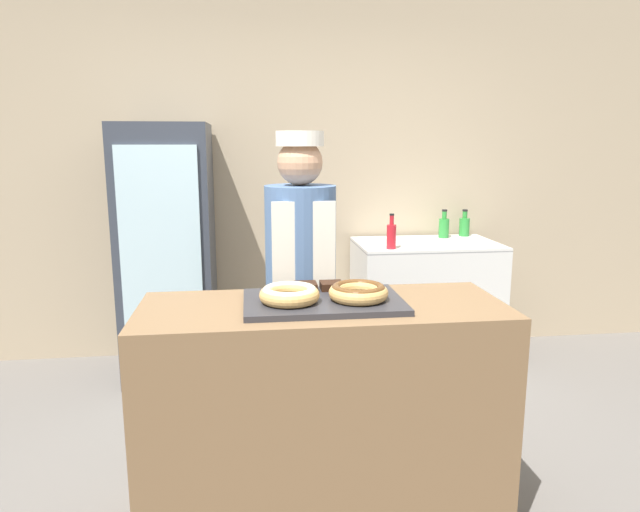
{
  "coord_description": "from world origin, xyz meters",
  "views": [
    {
      "loc": [
        -0.29,
        -2.19,
        1.59
      ],
      "look_at": [
        0.0,
        0.1,
        1.13
      ],
      "focal_mm": 32.0,
      "sensor_mm": 36.0,
      "label": 1
    }
  ],
  "objects_px": {
    "brownie_back_right": "(331,286)",
    "bottle_green_b": "(464,226)",
    "donut_light_glaze": "(289,294)",
    "chest_freezer": "(425,301)",
    "brownie_back_left": "(306,286)",
    "bottle_red": "(391,235)",
    "beverage_fridge": "(168,252)",
    "baker_person": "(301,291)",
    "donut_chocolate_glaze": "(358,291)",
    "bottle_green": "(444,227)",
    "serving_tray": "(323,302)"
  },
  "relations": [
    {
      "from": "donut_light_glaze",
      "to": "donut_chocolate_glaze",
      "type": "height_order",
      "value": "same"
    },
    {
      "from": "bottle_green_b",
      "to": "bottle_red",
      "type": "bearing_deg",
      "value": -146.35
    },
    {
      "from": "brownie_back_right",
      "to": "chest_freezer",
      "type": "distance_m",
      "value": 1.93
    },
    {
      "from": "serving_tray",
      "to": "bottle_green_b",
      "type": "xyz_separation_m",
      "value": [
        1.37,
        1.99,
        0.0
      ]
    },
    {
      "from": "serving_tray",
      "to": "baker_person",
      "type": "height_order",
      "value": "baker_person"
    },
    {
      "from": "serving_tray",
      "to": "brownie_back_left",
      "type": "distance_m",
      "value": 0.16
    },
    {
      "from": "chest_freezer",
      "to": "bottle_red",
      "type": "relative_size",
      "value": 4.22
    },
    {
      "from": "baker_person",
      "to": "beverage_fridge",
      "type": "relative_size",
      "value": 0.96
    },
    {
      "from": "donut_light_glaze",
      "to": "baker_person",
      "type": "relative_size",
      "value": 0.14
    },
    {
      "from": "beverage_fridge",
      "to": "chest_freezer",
      "type": "distance_m",
      "value": 1.87
    },
    {
      "from": "brownie_back_left",
      "to": "bottle_red",
      "type": "bearing_deg",
      "value": 62.24
    },
    {
      "from": "brownie_back_left",
      "to": "donut_chocolate_glaze",
      "type": "bearing_deg",
      "value": -42.9
    },
    {
      "from": "baker_person",
      "to": "chest_freezer",
      "type": "distance_m",
      "value": 1.66
    },
    {
      "from": "bottle_red",
      "to": "bottle_green_b",
      "type": "relative_size",
      "value": 1.16
    },
    {
      "from": "serving_tray",
      "to": "bottle_green_b",
      "type": "relative_size",
      "value": 3.08
    },
    {
      "from": "brownie_back_right",
      "to": "bottle_green_b",
      "type": "xyz_separation_m",
      "value": [
        1.31,
        1.84,
        -0.03
      ]
    },
    {
      "from": "brownie_back_left",
      "to": "beverage_fridge",
      "type": "distance_m",
      "value": 1.78
    },
    {
      "from": "donut_light_glaze",
      "to": "chest_freezer",
      "type": "xyz_separation_m",
      "value": [
        1.13,
        1.78,
        -0.56
      ]
    },
    {
      "from": "donut_light_glaze",
      "to": "bottle_red",
      "type": "height_order",
      "value": "bottle_red"
    },
    {
      "from": "chest_freezer",
      "to": "serving_tray",
      "type": "bearing_deg",
      "value": -119.59
    },
    {
      "from": "bottle_green",
      "to": "bottle_red",
      "type": "xyz_separation_m",
      "value": [
        -0.51,
        -0.4,
        0.01
      ]
    },
    {
      "from": "bottle_red",
      "to": "donut_light_glaze",
      "type": "bearing_deg",
      "value": -117.43
    },
    {
      "from": "beverage_fridge",
      "to": "bottle_red",
      "type": "distance_m",
      "value": 1.53
    },
    {
      "from": "brownie_back_right",
      "to": "chest_freezer",
      "type": "height_order",
      "value": "brownie_back_right"
    },
    {
      "from": "bottle_red",
      "to": "serving_tray",
      "type": "bearing_deg",
      "value": -113.7
    },
    {
      "from": "serving_tray",
      "to": "donut_chocolate_glaze",
      "type": "relative_size",
      "value": 2.67
    },
    {
      "from": "brownie_back_left",
      "to": "baker_person",
      "type": "height_order",
      "value": "baker_person"
    },
    {
      "from": "serving_tray",
      "to": "donut_light_glaze",
      "type": "relative_size",
      "value": 2.67
    },
    {
      "from": "bottle_red",
      "to": "beverage_fridge",
      "type": "bearing_deg",
      "value": 171.95
    },
    {
      "from": "brownie_back_left",
      "to": "chest_freezer",
      "type": "height_order",
      "value": "brownie_back_left"
    },
    {
      "from": "brownie_back_left",
      "to": "bottle_red",
      "type": "xyz_separation_m",
      "value": [
        0.72,
        1.38,
        -0.01
      ]
    },
    {
      "from": "brownie_back_left",
      "to": "bottle_red",
      "type": "relative_size",
      "value": 0.39
    },
    {
      "from": "beverage_fridge",
      "to": "donut_light_glaze",
      "type": "bearing_deg",
      "value": -68.43
    },
    {
      "from": "bottle_green",
      "to": "bottle_green_b",
      "type": "bearing_deg",
      "value": 17.68
    },
    {
      "from": "brownie_back_right",
      "to": "baker_person",
      "type": "relative_size",
      "value": 0.06
    },
    {
      "from": "donut_chocolate_glaze",
      "to": "brownie_back_right",
      "type": "height_order",
      "value": "donut_chocolate_glaze"
    },
    {
      "from": "donut_chocolate_glaze",
      "to": "beverage_fridge",
      "type": "distance_m",
      "value": 2.02
    },
    {
      "from": "donut_chocolate_glaze",
      "to": "bottle_red",
      "type": "relative_size",
      "value": 0.99
    },
    {
      "from": "chest_freezer",
      "to": "bottle_green",
      "type": "xyz_separation_m",
      "value": [
        0.19,
        0.18,
        0.52
      ]
    },
    {
      "from": "donut_light_glaze",
      "to": "chest_freezer",
      "type": "distance_m",
      "value": 2.18
    },
    {
      "from": "serving_tray",
      "to": "bottle_red",
      "type": "xyz_separation_m",
      "value": [
        0.67,
        1.53,
        0.02
      ]
    },
    {
      "from": "bottle_green_b",
      "to": "beverage_fridge",
      "type": "bearing_deg",
      "value": -173.52
    },
    {
      "from": "chest_freezer",
      "to": "bottle_red",
      "type": "distance_m",
      "value": 0.66
    },
    {
      "from": "bottle_green_b",
      "to": "bottle_green",
      "type": "bearing_deg",
      "value": -162.32
    },
    {
      "from": "donut_light_glaze",
      "to": "brownie_back_left",
      "type": "bearing_deg",
      "value": 65.22
    },
    {
      "from": "bottle_green",
      "to": "serving_tray",
      "type": "bearing_deg",
      "value": -121.46
    },
    {
      "from": "serving_tray",
      "to": "brownie_back_right",
      "type": "relative_size",
      "value": 6.85
    },
    {
      "from": "brownie_back_right",
      "to": "bottle_green_b",
      "type": "height_order",
      "value": "bottle_green_b"
    },
    {
      "from": "serving_tray",
      "to": "bottle_green",
      "type": "relative_size",
      "value": 2.96
    },
    {
      "from": "brownie_back_right",
      "to": "bottle_red",
      "type": "height_order",
      "value": "bottle_red"
    }
  ]
}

